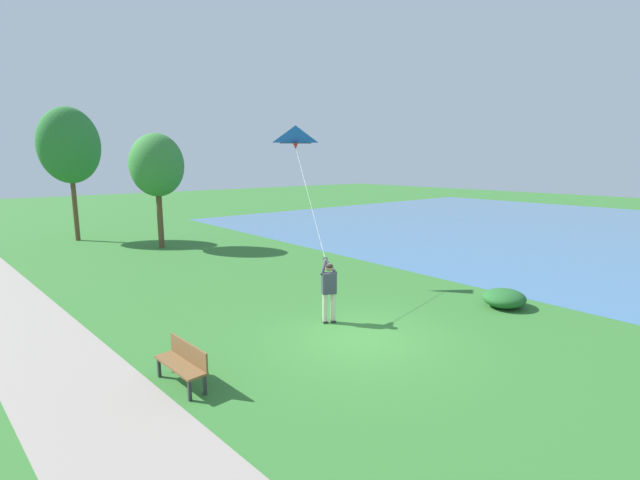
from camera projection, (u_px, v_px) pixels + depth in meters
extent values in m
plane|color=#33702D|center=(360.00, 339.00, 11.55)|extent=(120.00, 120.00, 0.00)
cube|color=teal|center=(575.00, 229.00, 30.21)|extent=(36.00, 44.00, 0.01)
cube|color=gray|center=(74.00, 386.00, 9.10)|extent=(4.65, 32.09, 0.02)
cube|color=#232328|center=(325.00, 321.00, 12.71)|extent=(0.20, 0.26, 0.06)
cylinder|color=beige|center=(325.00, 308.00, 12.62)|extent=(0.14, 0.14, 0.82)
cube|color=#232328|center=(333.00, 321.00, 12.77)|extent=(0.20, 0.26, 0.06)
cylinder|color=beige|center=(333.00, 307.00, 12.68)|extent=(0.14, 0.14, 0.82)
cube|color=#333842|center=(329.00, 283.00, 12.53)|extent=(0.46, 0.37, 0.60)
sphere|color=#996B4C|center=(329.00, 267.00, 12.45)|extent=(0.22, 0.22, 0.22)
ellipsoid|color=black|center=(329.00, 266.00, 12.43)|extent=(0.30, 0.30, 0.13)
cylinder|color=#333842|center=(324.00, 266.00, 12.64)|extent=(0.51, 0.40, 0.43)
cylinder|color=#333842|center=(330.00, 266.00, 12.68)|extent=(0.12, 0.56, 0.43)
sphere|color=#996B4C|center=(326.00, 260.00, 12.79)|extent=(0.10, 0.10, 0.10)
pyramid|color=blue|center=(296.00, 135.00, 16.04)|extent=(1.19, 0.98, 0.62)
cone|color=red|center=(296.00, 146.00, 16.25)|extent=(0.28, 0.28, 0.22)
cylinder|color=black|center=(296.00, 143.00, 16.23)|extent=(0.96, 0.68, 0.02)
cylinder|color=silver|center=(309.00, 197.00, 14.52)|extent=(1.84, 3.84, 3.32)
cube|color=brown|center=(180.00, 365.00, 9.06)|extent=(0.54, 1.53, 0.05)
cube|color=brown|center=(188.00, 352.00, 9.15)|extent=(0.15, 1.50, 0.40)
cube|color=#2D2D33|center=(190.00, 390.00, 8.51)|extent=(0.06, 0.06, 0.45)
cube|color=#2D2D33|center=(205.00, 384.00, 8.73)|extent=(0.06, 0.06, 0.45)
cube|color=#2D2D33|center=(159.00, 367.00, 9.46)|extent=(0.06, 0.06, 0.45)
cube|color=#2D2D33|center=(173.00, 362.00, 9.68)|extent=(0.06, 0.06, 0.45)
cylinder|color=brown|center=(160.00, 218.00, 23.63)|extent=(0.30, 0.30, 3.23)
ellipsoid|color=#387F38|center=(157.00, 165.00, 23.15)|extent=(2.74, 2.92, 3.28)
cylinder|color=brown|center=(75.00, 207.00, 25.69)|extent=(0.26, 0.26, 3.97)
ellipsoid|color=#2D7533|center=(69.00, 145.00, 25.09)|extent=(3.30, 2.71, 4.27)
ellipsoid|color=#236028|center=(504.00, 298.00, 14.06)|extent=(1.38, 1.28, 0.56)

